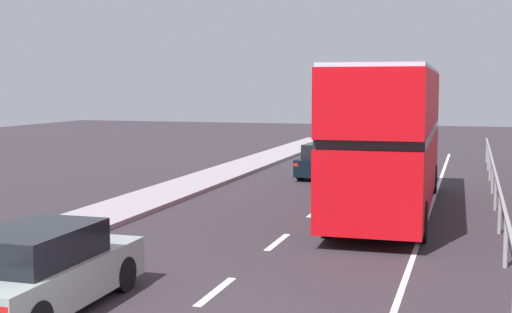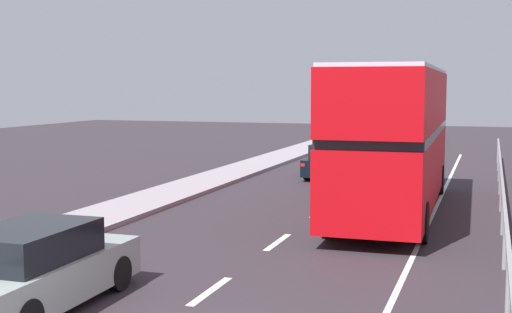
{
  "view_description": "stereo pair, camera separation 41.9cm",
  "coord_description": "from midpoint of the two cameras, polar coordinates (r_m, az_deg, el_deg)",
  "views": [
    {
      "loc": [
        4.38,
        -7.77,
        3.73
      ],
      "look_at": [
        -0.48,
        7.98,
        2.07
      ],
      "focal_mm": 49.27,
      "sensor_mm": 36.0,
      "label": 1
    },
    {
      "loc": [
        4.78,
        -7.64,
        3.73
      ],
      "look_at": [
        -0.48,
        7.98,
        2.07
      ],
      "focal_mm": 49.27,
      "sensor_mm": 36.0,
      "label": 2
    }
  ],
  "objects": [
    {
      "name": "lane_paint_markings",
      "position": [
        17.01,
        8.16,
        -6.95
      ],
      "size": [
        3.37,
        46.0,
        0.01
      ],
      "color": "silver",
      "rests_on": "ground"
    },
    {
      "name": "double_decker_bus_red",
      "position": [
        20.98,
        10.25,
        1.69
      ],
      "size": [
        2.72,
        11.06,
        4.24
      ],
      "rotation": [
        0.0,
        0.0,
        0.02
      ],
      "color": "red",
      "rests_on": "ground"
    },
    {
      "name": "hatchback_car_near",
      "position": [
        12.33,
        -18.02,
        -8.81
      ],
      "size": [
        1.77,
        4.13,
        1.44
      ],
      "rotation": [
        0.0,
        0.0,
        0.01
      ],
      "color": "gray",
      "rests_on": "ground"
    },
    {
      "name": "sedan_car_ahead",
      "position": [
        28.92,
        5.42,
        -0.35
      ],
      "size": [
        1.97,
        4.08,
        1.39
      ],
      "rotation": [
        0.0,
        0.0,
        -0.04
      ],
      "color": "black",
      "rests_on": "ground"
    },
    {
      "name": "bridge_side_railing",
      "position": [
        16.96,
        18.74,
        -4.27
      ],
      "size": [
        0.1,
        42.0,
        1.07
      ],
      "color": "gray",
      "rests_on": "ground"
    }
  ]
}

